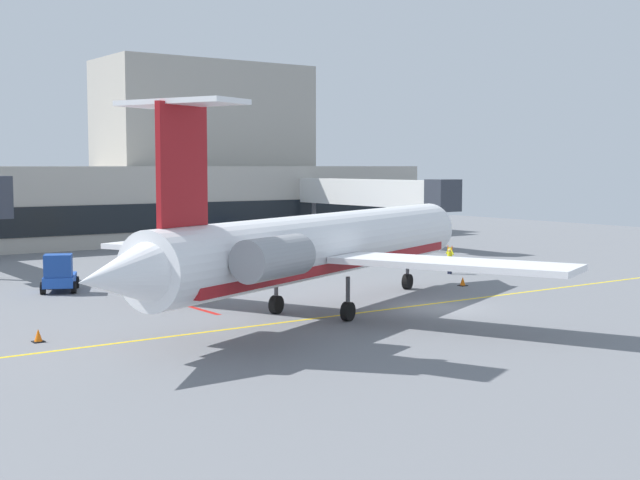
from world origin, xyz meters
TOP-DOWN VIEW (x-y plane):
  - ground at (-0.00, 0.00)m, footprint 120.00×120.00m
  - terminal_building at (8.62, 47.96)m, footprint 55.85×15.43m
  - jet_bridge_east at (19.37, 28.81)m, footprint 2.40×20.89m
  - regional_jet at (-6.25, 1.86)m, footprint 30.15×24.05m
  - baggage_tug at (14.82, 29.69)m, footprint 2.32×3.55m
  - pushback_tractor at (-13.87, 16.82)m, footprint 2.99×3.63m
  - belt_loader at (-0.12, 17.33)m, footprint 4.23×2.81m
  - marshaller at (10.24, 9.84)m, footprint 0.34×0.83m
  - safety_cone_alpha at (6.79, 5.17)m, footprint 0.47×0.47m
  - safety_cone_bravo at (-19.44, 3.29)m, footprint 0.47×0.47m
  - safety_cone_charlie at (-11.80, 8.26)m, footprint 0.47×0.47m

SIDE VIEW (x-z plane):
  - ground at x=0.00m, z-range -0.10..0.00m
  - safety_cone_alpha at x=6.79m, z-range -0.03..0.52m
  - safety_cone_bravo at x=-19.44m, z-range -0.03..0.52m
  - safety_cone_charlie at x=-11.80m, z-range -0.03..0.52m
  - baggage_tug at x=14.82m, z-range -0.06..1.78m
  - belt_loader at x=-0.12m, z-range -0.09..2.02m
  - marshaller at x=10.24m, z-range 0.01..1.92m
  - pushback_tractor at x=-13.87m, z-range -0.12..2.11m
  - regional_jet at x=-6.25m, z-range -1.48..8.20m
  - jet_bridge_east at x=19.37m, z-range 1.68..7.80m
  - terminal_building at x=8.62m, z-range -2.77..15.18m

